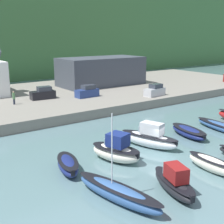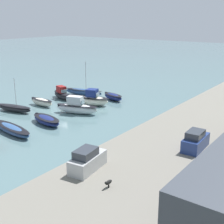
{
  "view_description": "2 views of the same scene",
  "coord_description": "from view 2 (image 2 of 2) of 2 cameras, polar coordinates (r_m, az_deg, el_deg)",
  "views": [
    {
      "loc": [
        -23.16,
        -22.23,
        12.53
      ],
      "look_at": [
        1.86,
        12.27,
        1.82
      ],
      "focal_mm": 50.0,
      "sensor_mm": 36.0,
      "label": 1
    },
    {
      "loc": [
        36.18,
        36.2,
        15.28
      ],
      "look_at": [
        -0.58,
        9.2,
        1.35
      ],
      "focal_mm": 50.0,
      "sensor_mm": 36.0,
      "label": 2
    }
  ],
  "objects": [
    {
      "name": "moored_boat_3",
      "position": [
        47.39,
        -11.91,
        -1.44
      ],
      "size": [
        3.53,
        6.54,
        1.13
      ],
      "rotation": [
        0.0,
        0.0,
        -0.21
      ],
      "color": "navy",
      "rests_on": "ground_plane"
    },
    {
      "name": "moored_boat_8",
      "position": [
        57.18,
        -12.72,
        1.81
      ],
      "size": [
        1.67,
        5.36,
        1.36
      ],
      "rotation": [
        0.0,
        0.0,
        -0.04
      ],
      "color": "white",
      "rests_on": "ground_plane"
    },
    {
      "name": "parked_car_2",
      "position": [
        35.06,
        15.02,
        -5.15
      ],
      "size": [
        4.27,
        1.98,
        2.16
      ],
      "rotation": [
        0.0,
        0.0,
        1.61
      ],
      "color": "navy",
      "rests_on": "quay_promenade"
    },
    {
      "name": "moored_boat_4",
      "position": [
        45.04,
        -17.88,
        -2.98
      ],
      "size": [
        3.12,
        8.83,
        1.0
      ],
      "rotation": [
        0.0,
        0.0,
        -0.13
      ],
      "color": "#33568E",
      "rests_on": "ground_plane"
    },
    {
      "name": "ground_plane",
      "position": [
        53.41,
        -8.35,
        0.17
      ],
      "size": [
        320.0,
        320.0,
        0.0
      ],
      "primitive_type": "plane",
      "color": "slate"
    },
    {
      "name": "moored_boat_6",
      "position": [
        63.67,
        -5.23,
        3.69
      ],
      "size": [
        3.3,
        8.52,
        6.89
      ],
      "rotation": [
        0.0,
        0.0,
        0.2
      ],
      "color": "#33568E",
      "rests_on": "ground_plane"
    },
    {
      "name": "moored_boat_1",
      "position": [
        56.14,
        -3.43,
        2.32
      ],
      "size": [
        4.05,
        5.99,
        2.96
      ],
      "rotation": [
        0.0,
        0.0,
        0.33
      ],
      "color": "white",
      "rests_on": "ground_plane"
    },
    {
      "name": "moored_boat_0",
      "position": [
        59.77,
        0.19,
        2.83
      ],
      "size": [
        3.22,
        5.32,
        1.24
      ],
      "rotation": [
        0.0,
        0.0,
        -0.31
      ],
      "color": "navy",
      "rests_on": "ground_plane"
    },
    {
      "name": "moored_boat_7",
      "position": [
        61.51,
        -9.12,
        3.23
      ],
      "size": [
        3.44,
        6.07,
        2.45
      ],
      "rotation": [
        0.0,
        0.0,
        -0.31
      ],
      "color": "black",
      "rests_on": "ground_plane"
    },
    {
      "name": "parked_car_1",
      "position": [
        29.59,
        -4.53,
        -8.83
      ],
      "size": [
        4.4,
        2.34,
        2.16
      ],
      "rotation": [
        0.0,
        0.0,
        1.7
      ],
      "color": "#B7B7BC",
      "rests_on": "quay_promenade"
    },
    {
      "name": "dog_on_quay",
      "position": [
        26.84,
        -0.68,
        -12.77
      ],
      "size": [
        0.88,
        0.34,
        0.68
      ],
      "rotation": [
        0.0,
        0.0,
        4.66
      ],
      "color": "black",
      "rests_on": "quay_promenade"
    },
    {
      "name": "moored_boat_2",
      "position": [
        51.55,
        -6.45,
        0.89
      ],
      "size": [
        4.04,
        7.4,
        2.92
      ],
      "rotation": [
        0.0,
        0.0,
        0.32
      ],
      "color": "white",
      "rests_on": "ground_plane"
    },
    {
      "name": "moored_boat_9",
      "position": [
        54.91,
        -17.42,
        0.69
      ],
      "size": [
        2.86,
        7.08,
        5.75
      ],
      "rotation": [
        0.0,
        0.0,
        0.19
      ],
      "color": "black",
      "rests_on": "ground_plane"
    }
  ]
}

